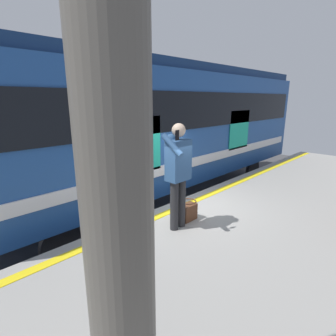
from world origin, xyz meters
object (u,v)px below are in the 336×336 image
(handbag, at_px, (188,211))
(station_column, at_px, (113,124))
(train_carriage, at_px, (163,123))
(passenger, at_px, (178,168))

(handbag, relative_size, station_column, 0.09)
(handbag, height_order, station_column, station_column)
(train_carriage, distance_m, station_column, 6.59)
(passenger, height_order, station_column, station_column)
(train_carriage, xyz_separation_m, station_column, (4.77, 4.52, 0.58))
(train_carriage, distance_m, passenger, 3.73)
(handbag, distance_m, station_column, 3.72)
(train_carriage, xyz_separation_m, passenger, (2.42, 2.82, -0.40))
(passenger, bearing_deg, station_column, 35.95)
(passenger, xyz_separation_m, handbag, (-0.35, -0.06, -0.89))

